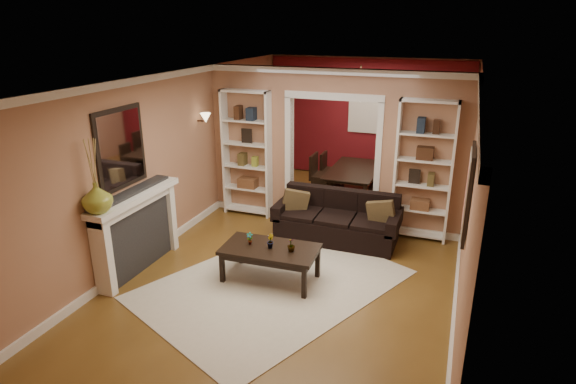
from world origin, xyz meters
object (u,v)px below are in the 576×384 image
at_px(bookshelf_left, 247,154).
at_px(fireplace, 139,233).
at_px(coffee_table, 270,264).
at_px(bookshelf_right, 423,172).
at_px(sofa, 337,218).
at_px(dining_table, 355,183).

xyz_separation_m(bookshelf_left, fireplace, (-0.54, -2.53, -0.57)).
distance_m(coffee_table, bookshelf_right, 2.94).
xyz_separation_m(coffee_table, bookshelf_left, (-1.33, 2.17, 0.90)).
bearing_deg(bookshelf_right, bookshelf_left, 180.00).
height_order(coffee_table, bookshelf_right, bookshelf_right).
xyz_separation_m(coffee_table, bookshelf_right, (1.77, 2.17, 0.90)).
relative_size(coffee_table, bookshelf_left, 0.57).
distance_m(coffee_table, fireplace, 1.94).
height_order(bookshelf_left, fireplace, bookshelf_left).
height_order(sofa, bookshelf_left, bookshelf_left).
bearing_deg(sofa, bookshelf_left, 162.64).
bearing_deg(dining_table, coffee_table, 174.76).
bearing_deg(sofa, fireplace, -140.85).
relative_size(sofa, dining_table, 1.18).
distance_m(coffee_table, dining_table, 3.73).
bearing_deg(bookshelf_right, coffee_table, -129.18).
xyz_separation_m(fireplace, dining_table, (2.22, 4.08, -0.28)).
bearing_deg(fireplace, coffee_table, 11.01).
height_order(fireplace, dining_table, fireplace).
distance_m(sofa, bookshelf_left, 2.09).
relative_size(bookshelf_left, bookshelf_right, 1.00).
bearing_deg(bookshelf_right, dining_table, 132.53).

